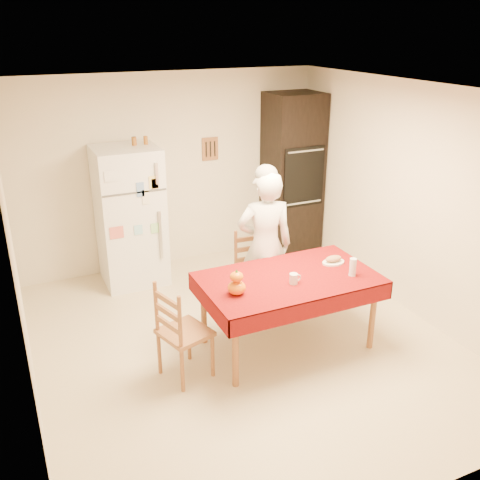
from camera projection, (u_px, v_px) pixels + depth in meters
floor at (243, 342)px, 5.48m from camera, size 4.50×4.50×0.00m
room_shell at (244, 190)px, 4.87m from camera, size 4.02×4.52×2.51m
refrigerator at (130, 216)px, 6.49m from camera, size 0.75×0.74×1.70m
oven_cabinet at (292, 175)px, 7.32m from camera, size 0.70×0.62×2.20m
dining_table at (289, 283)px, 5.18m from camera, size 1.70×1.00×0.76m
chair_far at (254, 270)px, 5.90m from camera, size 0.45×0.43×0.95m
chair_left at (179, 330)px, 4.75m from camera, size 0.51×0.52×0.95m
seated_woman at (265, 246)px, 5.69m from camera, size 0.68×0.53×1.66m
coffee_mug at (294, 279)px, 5.00m from camera, size 0.08×0.08×0.10m
pumpkin_lower at (237, 288)px, 4.81m from camera, size 0.17×0.17×0.13m
pumpkin_upper at (237, 277)px, 4.77m from camera, size 0.12×0.12×0.09m
wine_glass at (353, 267)px, 5.15m from camera, size 0.07×0.07×0.18m
bread_plate at (333, 262)px, 5.44m from camera, size 0.24×0.24×0.02m
bread_loaf at (334, 259)px, 5.43m from camera, size 0.18×0.10×0.06m
spice_jar_left at (134, 141)px, 6.25m from camera, size 0.05×0.05×0.10m
spice_jar_mid at (134, 141)px, 6.25m from camera, size 0.05×0.05×0.10m
spice_jar_right at (146, 140)px, 6.30m from camera, size 0.05×0.05×0.10m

